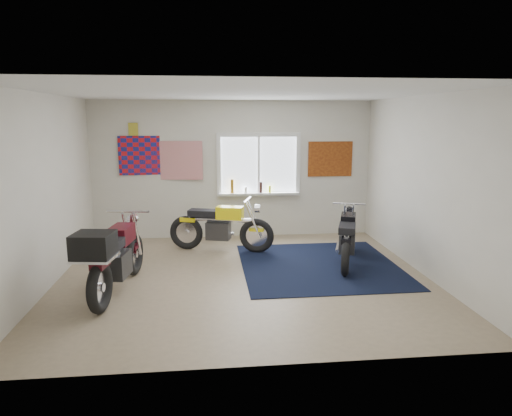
{
  "coord_description": "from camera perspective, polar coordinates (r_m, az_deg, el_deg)",
  "views": [
    {
      "loc": [
        -0.5,
        -6.5,
        2.35
      ],
      "look_at": [
        0.23,
        0.4,
        0.99
      ],
      "focal_mm": 32.0,
      "sensor_mm": 36.0,
      "label": 1
    }
  ],
  "objects": [
    {
      "name": "triumph_poster",
      "position": [
        9.34,
        9.25,
        6.07
      ],
      "size": [
        0.9,
        0.03,
        0.7
      ],
      "primitive_type": "cube",
      "color": "#A54C14",
      "rests_on": "room_shell"
    },
    {
      "name": "maroon_tourer",
      "position": [
        6.38,
        -17.38,
        -5.86
      ],
      "size": [
        0.75,
        2.06,
        1.04
      ],
      "rotation": [
        0.0,
        0.0,
        1.43
      ],
      "color": "black",
      "rests_on": "ground"
    },
    {
      "name": "room_shell",
      "position": [
        6.56,
        -1.61,
        4.91
      ],
      "size": [
        5.5,
        5.5,
        5.5
      ],
      "color": "white",
      "rests_on": "ground"
    },
    {
      "name": "yellow_triumph",
      "position": [
        8.21,
        -4.46,
        -2.47
      ],
      "size": [
        1.88,
        0.74,
        0.97
      ],
      "rotation": [
        0.0,
        0.0,
        -0.28
      ],
      "color": "black",
      "rests_on": "ground"
    },
    {
      "name": "flag_display",
      "position": [
        9.09,
        -15.1,
        9.49
      ],
      "size": [
        1.6,
        0.1,
        1.17
      ],
      "color": "red",
      "rests_on": "room_shell"
    },
    {
      "name": "ground",
      "position": [
        6.93,
        -1.54,
        -8.7
      ],
      "size": [
        5.5,
        5.5,
        0.0
      ],
      "primitive_type": "plane",
      "color": "#9E896B",
      "rests_on": "ground"
    },
    {
      "name": "window_assembly",
      "position": [
        9.08,
        0.34,
        4.92
      ],
      "size": [
        1.66,
        0.17,
        1.26
      ],
      "color": "white",
      "rests_on": "room_shell"
    },
    {
      "name": "navy_rug",
      "position": [
        7.54,
        7.91,
        -7.11
      ],
      "size": [
        2.51,
        2.61,
        0.01
      ],
      "primitive_type": "cube",
      "rotation": [
        0.0,
        0.0,
        0.01
      ],
      "color": "black",
      "rests_on": "ground"
    },
    {
      "name": "black_chrome_bike",
      "position": [
        7.63,
        11.33,
        -3.82
      ],
      "size": [
        0.78,
        1.76,
        0.94
      ],
      "rotation": [
        0.0,
        0.0,
        1.24
      ],
      "color": "black",
      "rests_on": "navy_rug"
    },
    {
      "name": "oil_bottles",
      "position": [
        9.03,
        -1.14,
        2.6
      ],
      "size": [
        0.81,
        0.07,
        0.28
      ],
      "color": "#8E5F14",
      "rests_on": "window_assembly"
    }
  ]
}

